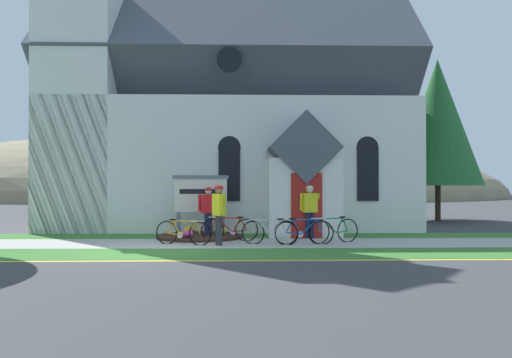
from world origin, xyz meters
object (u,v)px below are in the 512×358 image
Objects in this scene: bicycle_silver at (334,230)px; roadside_conifer at (438,122)px; bicycle_white at (303,232)px; bicycle_black at (183,232)px; bicycle_red at (270,232)px; cyclist_in_blue_jersey at (219,210)px; cyclist_in_green_jersey at (310,207)px; church_sign at (201,196)px; cyclist_in_white_jersey at (208,208)px; bicycle_green at (230,229)px.

bicycle_silver is 0.21× the size of roadside_conifer.
roadside_conifer is at bearing 50.35° from bicycle_white.
bicycle_black is 0.97× the size of bicycle_white.
bicycle_red is at bearing -132.96° from roadside_conifer.
bicycle_silver is 3.49m from cyclist_in_blue_jersey.
bicycle_white is 1.01× the size of cyclist_in_green_jersey.
church_sign is 0.74m from cyclist_in_white_jersey.
cyclist_in_white_jersey is 3.26m from cyclist_in_green_jersey.
bicycle_green is 0.23× the size of roadside_conifer.
cyclist_in_blue_jersey reaches higher than bicycle_green.
cyclist_in_white_jersey is at bearing 102.78° from cyclist_in_blue_jersey.
cyclist_in_white_jersey is 1.94m from cyclist_in_blue_jersey.
church_sign reaches higher than cyclist_in_green_jersey.
cyclist_in_blue_jersey is at bearing -103.95° from bicycle_green.
cyclist_in_green_jersey is at bearing 48.82° from bicycle_red.
bicycle_red is at bearing -46.03° from church_sign.
cyclist_in_blue_jersey is (0.43, -1.89, 0.05)m from cyclist_in_white_jersey.
bicycle_red reaches higher than bicycle_white.
cyclist_in_blue_jersey is at bearing -174.22° from bicycle_white.
bicycle_red reaches higher than bicycle_black.
bicycle_red is 0.95× the size of cyclist_in_green_jersey.
cyclist_in_white_jersey is at bearing 133.40° from bicycle_green.
cyclist_in_green_jersey is at bearing 21.69° from bicycle_black.
cyclist_in_white_jersey is (-3.81, 1.32, 0.59)m from bicycle_silver.
bicycle_white is 1.00× the size of cyclist_in_blue_jersey.
bicycle_silver is 0.98× the size of cyclist_in_white_jersey.
bicycle_black is (-0.32, -2.24, -0.98)m from church_sign.
cyclist_in_blue_jersey is at bearing -136.87° from roadside_conifer.
cyclist_in_white_jersey is at bearing 150.19° from bicycle_white.
cyclist_in_blue_jersey is (1.05, -0.22, 0.65)m from bicycle_black.
church_sign is 1.93m from bicycle_green.
bicycle_white is at bearing -35.00° from church_sign.
roadside_conifer is (11.04, 9.14, 4.35)m from bicycle_black.
church_sign is 1.26× the size of bicycle_silver.
roadside_conifer reaches higher than cyclist_in_blue_jersey.
bicycle_silver is 1.96m from bicycle_red.
cyclist_in_green_jersey is (3.55, -0.70, -0.34)m from church_sign.
bicycle_white is 0.22× the size of roadside_conifer.
bicycle_green is at bearing -46.60° from cyclist_in_white_jersey.
church_sign is 1.23× the size of bicycle_black.
bicycle_white is at bearing -22.45° from bicycle_green.
bicycle_black is 14.98m from roadside_conifer.
cyclist_in_white_jersey is at bearing 177.67° from cyclist_in_green_jersey.
cyclist_in_white_jersey reaches higher than bicycle_red.
cyclist_in_blue_jersey is at bearing -73.64° from church_sign.
bicycle_white is 3.36m from cyclist_in_white_jersey.
bicycle_white is at bearing 2.88° from bicycle_red.
cyclist_in_green_jersey is 0.22× the size of roadside_conifer.
church_sign is 2.59m from cyclist_in_blue_jersey.
cyclist_in_white_jersey is 0.96× the size of cyclist_in_blue_jersey.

